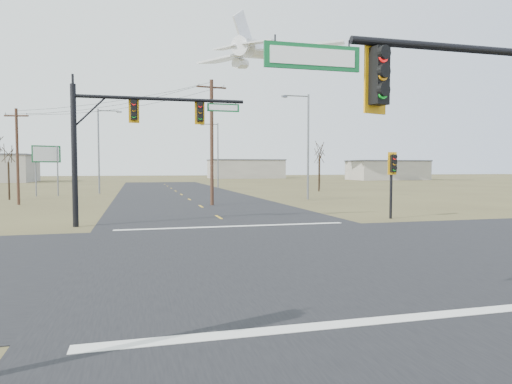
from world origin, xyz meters
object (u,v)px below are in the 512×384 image
utility_pole_far (17,154)px  streetlight_b (216,152)px  bare_tree_c (319,156)px  streetlight_c (101,146)px  pedestal_signal_ne (393,169)px  bare_tree_d (320,148)px  utility_pole_near (212,141)px  highway_sign (46,160)px  bare_tree_a (8,153)px  mast_arm_far (132,126)px  streetlight_a (306,141)px

utility_pole_far → streetlight_b: (20.87, 25.56, 1.23)m
bare_tree_c → streetlight_c: bearing=175.3°
pedestal_signal_ne → streetlight_c: 37.40m
streetlight_b → bare_tree_d: (13.10, -7.75, 0.33)m
utility_pole_near → highway_sign: bearing=133.4°
pedestal_signal_ne → highway_sign: (-24.04, 28.37, 0.90)m
bare_tree_a → highway_sign: bearing=64.1°
utility_pole_near → utility_pole_far: 16.01m
utility_pole_far → bare_tree_d: (33.97, 17.80, 1.56)m
utility_pole_near → bare_tree_c: 24.30m
mast_arm_far → bare_tree_d: mast_arm_far is taller
streetlight_b → bare_tree_a: streetlight_b is taller
streetlight_b → streetlight_c: size_ratio=0.97×
utility_pole_far → streetlight_c: (5.38, 15.34, 1.41)m
utility_pole_far → bare_tree_d: 38.39m
utility_pole_near → streetlight_c: bearing=116.6°
utility_pole_near → utility_pole_far: (-15.32, 4.54, -1.07)m
mast_arm_far → highway_sign: (-9.07, 27.48, -1.43)m
streetlight_a → bare_tree_c: bearing=39.1°
bare_tree_a → bare_tree_d: 38.00m
streetlight_a → streetlight_b: 25.94m
bare_tree_c → streetlight_b: bearing=131.8°
streetlight_a → bare_tree_c: (6.83, 13.18, -1.08)m
utility_pole_near → mast_arm_far: bearing=-118.0°
streetlight_b → streetlight_c: (-15.50, -10.22, 0.18)m
streetlight_c → bare_tree_d: (28.60, 2.47, 0.15)m
mast_arm_far → bare_tree_a: bearing=112.0°
utility_pole_near → bare_tree_c: utility_pole_near is taller
pedestal_signal_ne → utility_pole_far: utility_pole_far is taller
utility_pole_far → bare_tree_c: (31.97, 13.15, 0.40)m
streetlight_a → bare_tree_d: size_ratio=1.41×
utility_pole_near → streetlight_a: 10.81m
streetlight_b → streetlight_c: 18.56m
utility_pole_far → highway_sign: (0.17, 11.50, -0.29)m
bare_tree_c → highway_sign: bearing=-177.0°
utility_pole_near → streetlight_a: size_ratio=1.01×
highway_sign → streetlight_c: 6.69m
utility_pole_near → bare_tree_d: size_ratio=1.42×
pedestal_signal_ne → bare_tree_d: bare_tree_d is taller
bare_tree_a → bare_tree_c: bare_tree_c is taller
pedestal_signal_ne → utility_pole_near: bearing=130.8°
streetlight_a → streetlight_c: streetlight_a is taller
streetlight_c → bare_tree_c: size_ratio=1.71×
streetlight_c → bare_tree_c: bearing=14.1°
utility_pole_far → streetlight_b: bearing=50.8°
pedestal_signal_ne → streetlight_b: bearing=99.5°
utility_pole_far → streetlight_a: 25.18m
mast_arm_far → bare_tree_a: 25.24m
highway_sign → bare_tree_d: (33.80, 6.31, 1.84)m
bare_tree_a → bare_tree_c: size_ratio=0.96×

